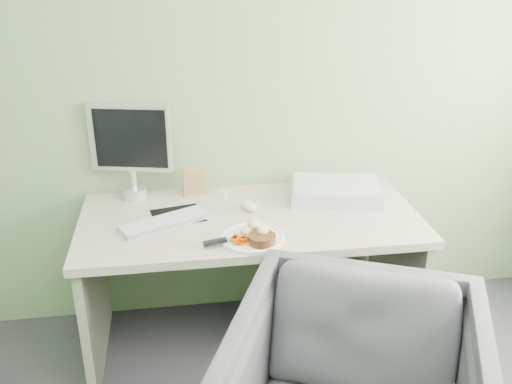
{
  "coord_description": "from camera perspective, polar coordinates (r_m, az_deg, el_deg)",
  "views": [
    {
      "loc": [
        -0.33,
        -0.78,
        1.92
      ],
      "look_at": [
        0.01,
        1.5,
        0.91
      ],
      "focal_mm": 40.0,
      "sensor_mm": 36.0,
      "label": 1
    }
  ],
  "objects": [
    {
      "name": "mousepad",
      "position": [
        2.72,
        -7.82,
        -2.33
      ],
      "size": [
        0.27,
        0.25,
        0.0
      ],
      "primitive_type": "cube",
      "rotation": [
        0.0,
        0.0,
        0.21
      ],
      "color": "black",
      "rests_on": "desk"
    },
    {
      "name": "carrot_heap",
      "position": [
        2.43,
        -1.55,
        -4.58
      ],
      "size": [
        0.07,
        0.07,
        0.04
      ],
      "primitive_type": "cube",
      "rotation": [
        0.0,
        0.0,
        -0.17
      ],
      "color": "#D73F04",
      "rests_on": "plate"
    },
    {
      "name": "desk",
      "position": [
        2.78,
        -0.56,
        -5.79
      ],
      "size": [
        1.6,
        0.75,
        0.73
      ],
      "color": "beige",
      "rests_on": "floor"
    },
    {
      "name": "monitor",
      "position": [
        2.87,
        -12.45,
        4.53
      ],
      "size": [
        0.4,
        0.15,
        0.48
      ],
      "rotation": [
        0.0,
        0.0,
        -0.23
      ],
      "color": "silver",
      "rests_on": "desk"
    },
    {
      "name": "steak",
      "position": [
        2.42,
        0.6,
        -4.72
      ],
      "size": [
        0.14,
        0.14,
        0.04
      ],
      "primitive_type": "cylinder",
      "rotation": [
        0.0,
        0.0,
        -0.16
      ],
      "color": "black",
      "rests_on": "plate"
    },
    {
      "name": "keyboard",
      "position": [
        2.64,
        -9.15,
        -2.93
      ],
      "size": [
        0.42,
        0.28,
        0.02
      ],
      "primitive_type": "cube",
      "rotation": [
        0.0,
        0.0,
        0.45
      ],
      "color": "white",
      "rests_on": "desk"
    },
    {
      "name": "scanner",
      "position": [
        2.9,
        7.92,
        0.04
      ],
      "size": [
        0.49,
        0.38,
        0.07
      ],
      "primitive_type": "cube",
      "rotation": [
        0.0,
        0.0,
        -0.19
      ],
      "color": "#B8BCC0",
      "rests_on": "desk"
    },
    {
      "name": "potato_pile",
      "position": [
        2.48,
        0.21,
        -3.63
      ],
      "size": [
        0.13,
        0.1,
        0.06
      ],
      "primitive_type": "ellipsoid",
      "rotation": [
        0.0,
        0.0,
        0.12
      ],
      "color": "tan",
      "rests_on": "plate"
    },
    {
      "name": "eyedrop_bottle",
      "position": [
        2.86,
        -3.12,
        -0.23
      ],
      "size": [
        0.02,
        0.02,
        0.06
      ],
      "color": "white",
      "rests_on": "desk"
    },
    {
      "name": "plate",
      "position": [
        2.48,
        -0.37,
        -4.65
      ],
      "size": [
        0.28,
        0.28,
        0.01
      ],
      "primitive_type": "cylinder",
      "color": "white",
      "rests_on": "desk"
    },
    {
      "name": "steak_knife",
      "position": [
        2.43,
        -3.17,
        -4.84
      ],
      "size": [
        0.26,
        0.09,
        0.02
      ],
      "rotation": [
        0.0,
        0.0,
        0.26
      ],
      "color": "silver",
      "rests_on": "plate"
    },
    {
      "name": "computer_mouse",
      "position": [
        2.75,
        -0.68,
        -1.4
      ],
      "size": [
        0.09,
        0.12,
        0.04
      ],
      "primitive_type": "ellipsoid",
      "rotation": [
        0.0,
        0.0,
        0.28
      ],
      "color": "white",
      "rests_on": "desk"
    },
    {
      "name": "photo_frame",
      "position": [
        2.9,
        -6.14,
        1.05
      ],
      "size": [
        0.12,
        0.05,
        0.15
      ],
      "primitive_type": "cube",
      "rotation": [
        0.0,
        0.0,
        0.27
      ],
      "color": "#8F5F42",
      "rests_on": "desk"
    },
    {
      "name": "wall_back",
      "position": [
        2.85,
        -1.69,
        12.22
      ],
      "size": [
        3.5,
        0.0,
        3.5
      ],
      "primitive_type": "plane",
      "rotation": [
        1.57,
        0.0,
        0.0
      ],
      "color": "gray",
      "rests_on": "floor"
    }
  ]
}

